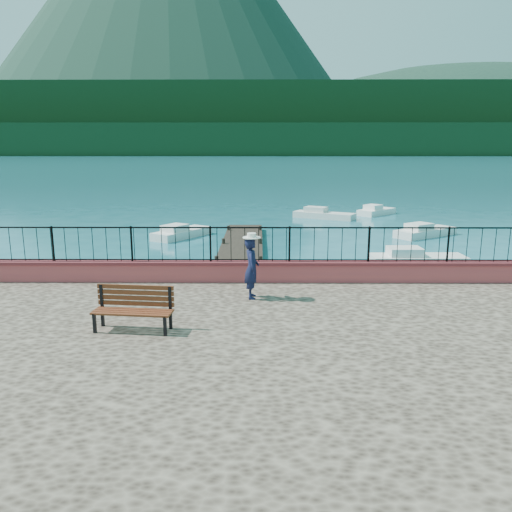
{
  "coord_description": "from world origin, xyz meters",
  "views": [
    {
      "loc": [
        -1.13,
        -9.9,
        4.9
      ],
      "look_at": [
        -1.22,
        2.0,
        2.3
      ],
      "focal_mm": 35.0,
      "sensor_mm": 36.0,
      "label": 1
    }
  ],
  "objects_px": {
    "park_bench": "(133,317)",
    "boat_2": "(426,229)",
    "boat_1": "(418,256)",
    "boat_5": "(377,209)",
    "person": "(252,268)",
    "boat_3": "(182,230)",
    "boat_0": "(99,276)",
    "boat_4": "(324,213)"
  },
  "relations": [
    {
      "from": "person",
      "to": "boat_1",
      "type": "xyz_separation_m",
      "value": [
        6.91,
        8.6,
        -1.56
      ]
    },
    {
      "from": "person",
      "to": "boat_2",
      "type": "bearing_deg",
      "value": -34.5
    },
    {
      "from": "boat_3",
      "to": "boat_5",
      "type": "bearing_deg",
      "value": -20.76
    },
    {
      "from": "boat_3",
      "to": "boat_1",
      "type": "bearing_deg",
      "value": -88.33
    },
    {
      "from": "boat_5",
      "to": "boat_4",
      "type": "bearing_deg",
      "value": 161.85
    },
    {
      "from": "boat_0",
      "to": "person",
      "type": "bearing_deg",
      "value": -74.62
    },
    {
      "from": "boat_0",
      "to": "boat_4",
      "type": "relative_size",
      "value": 0.96
    },
    {
      "from": "boat_4",
      "to": "boat_5",
      "type": "bearing_deg",
      "value": 54.24
    },
    {
      "from": "boat_5",
      "to": "person",
      "type": "bearing_deg",
      "value": -153.56
    },
    {
      "from": "boat_1",
      "to": "boat_5",
      "type": "bearing_deg",
      "value": 81.95
    },
    {
      "from": "boat_3",
      "to": "boat_0",
      "type": "bearing_deg",
      "value": -155.04
    },
    {
      "from": "boat_3",
      "to": "boat_5",
      "type": "relative_size",
      "value": 1.14
    },
    {
      "from": "park_bench",
      "to": "boat_2",
      "type": "relative_size",
      "value": 0.43
    },
    {
      "from": "boat_0",
      "to": "boat_5",
      "type": "xyz_separation_m",
      "value": [
        14.39,
        19.73,
        0.0
      ]
    },
    {
      "from": "boat_4",
      "to": "boat_5",
      "type": "distance_m",
      "value": 4.59
    },
    {
      "from": "person",
      "to": "boat_1",
      "type": "distance_m",
      "value": 11.14
    },
    {
      "from": "boat_2",
      "to": "boat_5",
      "type": "height_order",
      "value": "same"
    },
    {
      "from": "park_bench",
      "to": "person",
      "type": "relative_size",
      "value": 1.1
    },
    {
      "from": "boat_5",
      "to": "boat_0",
      "type": "bearing_deg",
      "value": -170.03
    },
    {
      "from": "boat_0",
      "to": "boat_5",
      "type": "relative_size",
      "value": 1.26
    },
    {
      "from": "boat_0",
      "to": "boat_4",
      "type": "height_order",
      "value": "same"
    },
    {
      "from": "boat_2",
      "to": "boat_3",
      "type": "height_order",
      "value": "same"
    },
    {
      "from": "person",
      "to": "boat_1",
      "type": "relative_size",
      "value": 0.39
    },
    {
      "from": "boat_2",
      "to": "boat_5",
      "type": "xyz_separation_m",
      "value": [
        -0.65,
        9.14,
        0.0
      ]
    },
    {
      "from": "park_bench",
      "to": "boat_3",
      "type": "bearing_deg",
      "value": 101.65
    },
    {
      "from": "boat_1",
      "to": "boat_5",
      "type": "distance_m",
      "value": 16.38
    },
    {
      "from": "boat_4",
      "to": "boat_5",
      "type": "height_order",
      "value": "same"
    },
    {
      "from": "park_bench",
      "to": "boat_1",
      "type": "distance_m",
      "value": 14.36
    },
    {
      "from": "person",
      "to": "boat_5",
      "type": "bearing_deg",
      "value": -22.92
    },
    {
      "from": "person",
      "to": "boat_0",
      "type": "xyz_separation_m",
      "value": [
        -5.52,
        5.13,
        -1.56
      ]
    },
    {
      "from": "park_bench",
      "to": "boat_1",
      "type": "xyz_separation_m",
      "value": [
        9.31,
        10.89,
        -1.08
      ]
    },
    {
      "from": "park_bench",
      "to": "boat_4",
      "type": "xyz_separation_m",
      "value": [
        7.14,
        25.15,
        -1.08
      ]
    },
    {
      "from": "park_bench",
      "to": "boat_2",
      "type": "height_order",
      "value": "park_bench"
    },
    {
      "from": "boat_1",
      "to": "boat_4",
      "type": "relative_size",
      "value": 0.91
    },
    {
      "from": "person",
      "to": "boat_3",
      "type": "distance_m",
      "value": 15.89
    },
    {
      "from": "boat_0",
      "to": "boat_5",
      "type": "distance_m",
      "value": 24.42
    },
    {
      "from": "boat_5",
      "to": "boat_2",
      "type": "bearing_deg",
      "value": -129.83
    },
    {
      "from": "person",
      "to": "boat_2",
      "type": "xyz_separation_m",
      "value": [
        9.53,
        15.72,
        -1.56
      ]
    },
    {
      "from": "boat_1",
      "to": "park_bench",
      "type": "bearing_deg",
      "value": -131.67
    },
    {
      "from": "boat_2",
      "to": "boat_1",
      "type": "bearing_deg",
      "value": -144.28
    },
    {
      "from": "boat_1",
      "to": "boat_0",
      "type": "bearing_deg",
      "value": -165.55
    },
    {
      "from": "boat_2",
      "to": "boat_3",
      "type": "relative_size",
      "value": 1.05
    }
  ]
}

